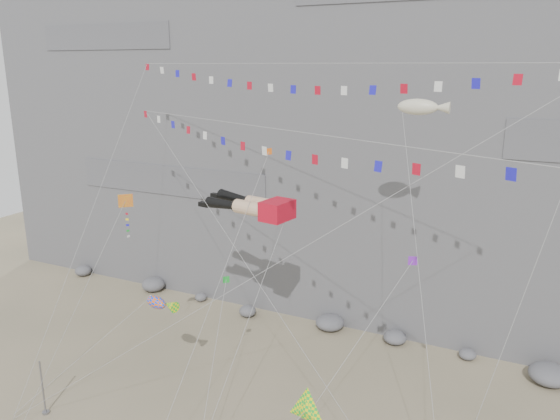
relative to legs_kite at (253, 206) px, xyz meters
name	(u,v)px	position (x,y,z in m)	size (l,w,h in m)	color
cliff	(387,48)	(2.63, 24.37, 11.51)	(80.00, 28.00, 50.00)	slate
talus_boulders	(330,323)	(2.63, 9.37, -12.89)	(60.00, 3.00, 1.20)	slate
anchor_pole_left	(43,388)	(-10.62, -10.84, -11.48)	(0.12, 0.12, 4.02)	slate
legs_kite	(253,206)	(0.00, 0.00, 0.00)	(8.05, 17.04, 20.07)	red
flag_banner_upper	(305,64)	(3.82, 0.21, 9.87)	(33.84, 17.68, 30.89)	red
flag_banner_lower	(276,129)	(3.71, -3.81, 6.07)	(31.23, 14.13, 23.59)	red
harlequin_kite	(125,201)	(-6.12, -6.38, 1.10)	(5.99, 7.22, 16.55)	red
fish_windsock	(156,303)	(-4.76, -5.60, -6.18)	(9.46, 7.32, 12.38)	#F45F0C
delta_kite	(306,411)	(8.64, -10.39, -7.65)	(6.03, 6.46, 9.48)	#FFF30D
blimp_windsock	(418,108)	(10.77, 2.37, 7.14)	(7.14, 12.03, 24.11)	beige
small_kite_a	(266,159)	(0.29, 1.50, 3.17)	(0.99, 17.08, 23.78)	orange
small_kite_b	(411,264)	(11.85, -1.97, -1.83)	(6.71, 12.90, 18.02)	purple
small_kite_c	(225,284)	(0.23, -4.44, -4.32)	(3.69, 9.95, 13.60)	#179729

